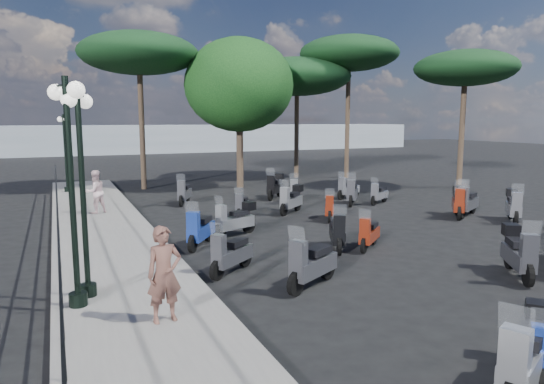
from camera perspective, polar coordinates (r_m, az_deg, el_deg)
name	(u,v)px	position (r m, az deg, el deg)	size (l,w,h in m)	color
ground	(357,247)	(14.20, 9.97, -6.34)	(120.00, 120.00, 0.00)	black
sidewalk	(109,243)	(14.82, -18.65, -5.73)	(3.00, 30.00, 0.15)	slate
railing	(58,220)	(14.40, -23.89, -3.07)	(0.04, 26.04, 1.10)	black
lamp_post_0	(71,179)	(9.45, -22.58, 1.47)	(0.60, 1.19, 4.21)	black
lamp_post_1	(82,180)	(9.94, -21.45, 1.34)	(0.60, 1.14, 4.06)	black
lamp_post_2	(65,148)	(25.39, -23.18, 4.80)	(0.53, 1.05, 3.72)	black
woman	(164,274)	(8.59, -12.55, -9.41)	(0.61, 0.40, 1.67)	brown
pedestrian_far	(95,192)	(19.14, -20.08, 0.02)	(0.78, 0.61, 1.61)	beige
scooter_1	(537,346)	(8.02, 28.75, -15.64)	(1.25, 1.13, 1.22)	black
scooter_2	(231,255)	(11.51, -4.89, -7.37)	(1.39, 1.10, 1.33)	black
scooter_3	(200,230)	(13.95, -8.46, -4.47)	(1.16, 1.51, 1.43)	black
scooter_4	(235,220)	(15.15, -4.39, -3.33)	(1.61, 0.83, 1.34)	black
scooter_5	(184,193)	(21.12, -10.29, -0.16)	(0.94, 1.59, 1.38)	black
scooter_6	(524,363)	(7.34, 27.52, -17.38)	(1.72, 0.99, 1.47)	black
scooter_7	(312,265)	(10.57, 4.67, -8.55)	(1.65, 1.06, 1.46)	black
scooter_8	(337,233)	(13.64, 7.70, -4.81)	(0.96, 1.60, 1.39)	black
scooter_9	(330,208)	(17.69, 6.78, -1.92)	(0.91, 1.36, 1.22)	black
scooter_10	(242,206)	(18.07, -3.57, -1.67)	(0.91, 1.33, 1.20)	black
scooter_11	(275,187)	(22.33, 0.37, 0.63)	(1.37, 1.47, 1.46)	black
scooter_13	(519,254)	(12.57, 27.04, -6.48)	(1.18, 1.62, 1.47)	black
scooter_15	(369,234)	(13.89, 11.33, -4.91)	(1.23, 1.05, 1.21)	black
scooter_16	(291,200)	(18.80, 2.27, -0.95)	(1.46, 1.22, 1.38)	black
scooter_17	(295,192)	(21.30, 2.68, 0.03)	(0.99, 1.54, 1.36)	black
scooter_21	(458,202)	(19.37, 21.05, -1.15)	(1.35, 1.48, 1.46)	black
scooter_22	(352,193)	(20.96, 9.40, -0.14)	(1.21, 1.49, 1.44)	black
scooter_23	(379,194)	(21.41, 12.46, -0.28)	(1.35, 0.86, 1.19)	black
scooter_26	(514,207)	(19.27, 26.54, -1.54)	(1.37, 1.45, 1.45)	black
scooter_28	(468,203)	(19.62, 22.02, -1.20)	(1.70, 1.03, 1.48)	black
scooter_29	(348,189)	(22.59, 8.93, 0.36)	(1.55, 0.81, 1.30)	black
broadleaf_tree	(239,85)	(25.93, -3.88, 12.42)	(5.73, 5.73, 7.84)	#38281E
pine_0	(297,77)	(30.63, 2.95, 13.36)	(6.63, 6.63, 7.39)	#38281E
pine_1	(349,54)	(30.86, 9.05, 15.74)	(6.03, 6.03, 8.64)	#38281E
pine_2	(139,54)	(26.31, -15.38, 15.38)	(6.02, 6.02, 7.97)	#38281E
pine_3	(465,69)	(27.51, 21.80, 13.31)	(5.20, 5.20, 7.14)	#38281E
distant_hills	(130,139)	(56.91, -16.33, 6.02)	(70.00, 8.00, 3.00)	gray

